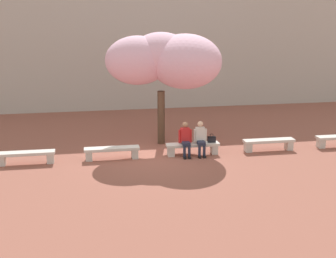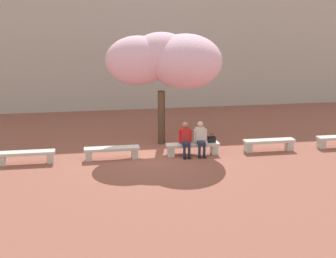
# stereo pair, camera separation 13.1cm
# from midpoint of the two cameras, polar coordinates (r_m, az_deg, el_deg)

# --- Properties ---
(ground_plane) EXTENTS (100.00, 100.00, 0.00)m
(ground_plane) POSITION_cam_midpoint_polar(r_m,az_deg,el_deg) (17.54, -2.06, -3.41)
(ground_plane) COLOR #8E5142
(building_facade) EXTENTS (34.50, 4.00, 8.41)m
(building_facade) POSITION_cam_midpoint_polar(r_m,az_deg,el_deg) (27.20, -5.40, 11.96)
(building_facade) COLOR #B7B2A8
(building_facade) RESTS_ON ground
(stone_bench_near_west) EXTENTS (2.02, 0.44, 0.45)m
(stone_bench_near_west) POSITION_cam_midpoint_polar(r_m,az_deg,el_deg) (17.43, -17.12, -3.12)
(stone_bench_near_west) COLOR beige
(stone_bench_near_west) RESTS_ON ground
(stone_bench_center) EXTENTS (2.02, 0.44, 0.45)m
(stone_bench_center) POSITION_cam_midpoint_polar(r_m,az_deg,el_deg) (17.31, -7.07, -2.69)
(stone_bench_center) COLOR beige
(stone_bench_center) RESTS_ON ground
(stone_bench_near_east) EXTENTS (2.02, 0.44, 0.45)m
(stone_bench_near_east) POSITION_cam_midpoint_polar(r_m,az_deg,el_deg) (17.72, 2.81, -2.19)
(stone_bench_near_east) COLOR beige
(stone_bench_near_east) RESTS_ON ground
(stone_bench_east_end) EXTENTS (2.02, 0.44, 0.45)m
(stone_bench_east_end) POSITION_cam_midpoint_polar(r_m,az_deg,el_deg) (18.62, 11.99, -1.67)
(stone_bench_east_end) COLOR beige
(stone_bench_east_end) RESTS_ON ground
(person_seated_left) EXTENTS (0.51, 0.69, 1.29)m
(person_seated_left) POSITION_cam_midpoint_polar(r_m,az_deg,el_deg) (17.50, 1.93, -1.07)
(person_seated_left) COLOR black
(person_seated_left) RESTS_ON ground
(person_seated_right) EXTENTS (0.51, 0.70, 1.29)m
(person_seated_right) POSITION_cam_midpoint_polar(r_m,az_deg,el_deg) (17.63, 3.78, -0.98)
(person_seated_right) COLOR black
(person_seated_right) RESTS_ON ground
(handbag) EXTENTS (0.30, 0.15, 0.34)m
(handbag) POSITION_cam_midpoint_polar(r_m,az_deg,el_deg) (17.84, 5.13, -1.21)
(handbag) COLOR black
(handbag) RESTS_ON stone_bench_near_east
(cherry_tree_main) EXTENTS (4.55, 3.12, 4.51)m
(cherry_tree_main) POSITION_cam_midpoint_polar(r_m,az_deg,el_deg) (18.49, -0.39, 8.41)
(cherry_tree_main) COLOR #473323
(cherry_tree_main) RESTS_ON ground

